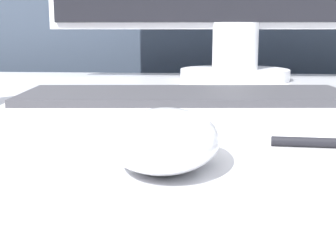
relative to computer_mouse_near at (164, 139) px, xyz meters
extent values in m
cube|color=#333D4C|center=(0.08, 0.83, -0.11)|extent=(5.00, 0.03, 1.34)
ellipsoid|color=white|center=(0.00, 0.00, 0.00)|extent=(0.08, 0.11, 0.04)
cube|color=silver|center=(0.01, 0.21, -0.01)|extent=(0.40, 0.18, 0.02)
cube|color=#38383D|center=(0.01, 0.21, 0.00)|extent=(0.37, 0.16, 0.01)
cylinder|color=white|center=(0.09, 0.57, -0.01)|extent=(0.20, 0.20, 0.02)
cylinder|color=white|center=(0.09, 0.57, 0.04)|extent=(0.08, 0.08, 0.09)
camera|label=1|loc=(0.03, -0.31, 0.07)|focal=50.00mm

